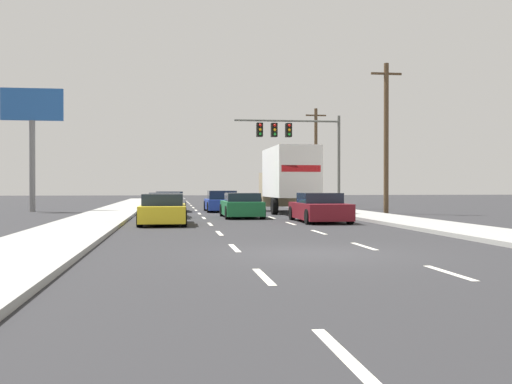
{
  "coord_description": "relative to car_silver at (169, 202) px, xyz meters",
  "views": [
    {
      "loc": [
        -3.28,
        -14.08,
        1.57
      ],
      "look_at": [
        0.95,
        16.83,
        1.28
      ],
      "focal_mm": 43.36,
      "sensor_mm": 36.0,
      "label": 1
    }
  ],
  "objects": [
    {
      "name": "sidewalk_left",
      "position": [
        -3.22,
        -4.94,
        -0.5
      ],
      "size": [
        2.79,
        80.0,
        0.14
      ],
      "primitive_type": "cube",
      "color": "#9E9E99",
      "rests_on": "ground_plane"
    },
    {
      "name": "car_blue",
      "position": [
        3.21,
        -0.83,
        0.01
      ],
      "size": [
        2.03,
        4.19,
        1.3
      ],
      "color": "#1E389E",
      "rests_on": "ground_plane"
    },
    {
      "name": "roadside_billboard",
      "position": [
        -8.41,
        0.75,
        4.81
      ],
      "size": [
        3.74,
        0.36,
        7.64
      ],
      "color": "slate",
      "rests_on": "ground_plane"
    },
    {
      "name": "car_green",
      "position": [
        3.61,
        -8.4,
        0.01
      ],
      "size": [
        1.92,
        4.14,
        1.24
      ],
      "color": "#196B38",
      "rests_on": "ground_plane"
    },
    {
      "name": "car_white",
      "position": [
        -0.21,
        -7.28,
        0.0
      ],
      "size": [
        1.84,
        4.37,
        1.25
      ],
      "color": "white",
      "rests_on": "ground_plane"
    },
    {
      "name": "utility_pole_mid",
      "position": [
        12.34,
        -4.95,
        3.87
      ],
      "size": [
        1.8,
        0.28,
        8.63
      ],
      "color": "brown",
      "rests_on": "ground_plane"
    },
    {
      "name": "sidewalk_right",
      "position": [
        10.07,
        -4.94,
        -0.5
      ],
      "size": [
        2.79,
        80.0,
        0.14
      ],
      "primitive_type": "cube",
      "color": "#9E9E99",
      "rests_on": "ground_plane"
    },
    {
      "name": "ground_plane",
      "position": [
        3.42,
        0.06,
        -0.57
      ],
      "size": [
        140.0,
        140.0,
        0.0
      ],
      "primitive_type": "plane",
      "color": "#2B2B2D"
    },
    {
      "name": "lane_markings",
      "position": [
        3.42,
        -3.44,
        -0.57
      ],
      "size": [
        3.54,
        62.0,
        0.01
      ],
      "color": "silver",
      "rests_on": "ground_plane"
    },
    {
      "name": "traffic_signal_mast",
      "position": [
        8.35,
        2.99,
        4.45
      ],
      "size": [
        7.45,
        0.69,
        6.51
      ],
      "color": "#595B56",
      "rests_on": "ground_plane"
    },
    {
      "name": "box_truck",
      "position": [
        6.93,
        -3.25,
        1.58
      ],
      "size": [
        2.56,
        7.94,
        3.8
      ],
      "color": "white",
      "rests_on": "ground_plane"
    },
    {
      "name": "car_maroon",
      "position": [
        6.59,
        -12.49,
        0.01
      ],
      "size": [
        2.01,
        4.59,
        1.28
      ],
      "color": "maroon",
      "rests_on": "ground_plane"
    },
    {
      "name": "car_silver",
      "position": [
        0.0,
        0.0,
        0.0
      ],
      "size": [
        2.0,
        4.36,
        1.25
      ],
      "color": "#B7BABF",
      "rests_on": "ground_plane"
    },
    {
      "name": "utility_pole_far",
      "position": [
        12.59,
        13.5,
        3.73
      ],
      "size": [
        1.8,
        0.28,
        8.34
      ],
      "color": "brown",
      "rests_on": "ground_plane"
    },
    {
      "name": "car_yellow",
      "position": [
        -0.2,
        -13.42,
        0.02
      ],
      "size": [
        1.98,
        4.52,
        1.26
      ],
      "color": "yellow",
      "rests_on": "ground_plane"
    }
  ]
}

